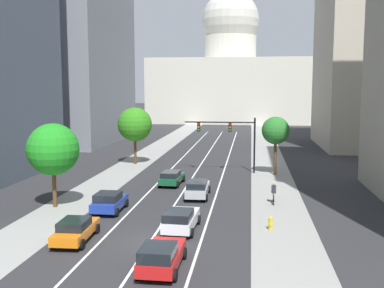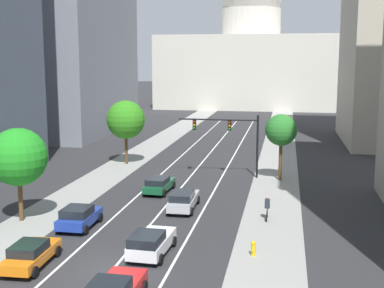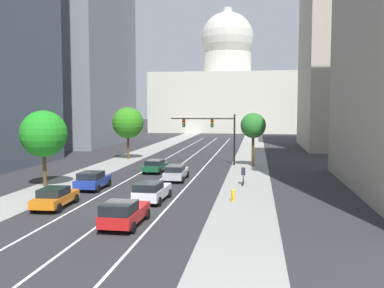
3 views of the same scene
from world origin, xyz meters
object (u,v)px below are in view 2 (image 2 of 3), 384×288
Objects in this scene: car_white at (151,242)px; street_tree_near_left at (126,120)px; capitol_building at (250,57)px; traffic_signal_mast at (231,132)px; car_green at (159,184)px; fire_hydrant at (253,248)px; car_silver at (183,200)px; cyclist at (267,208)px; street_tree_mid_left at (18,157)px; car_orange at (31,254)px; street_tree_mid_right at (281,130)px; car_blue at (79,217)px.

car_white is 27.63m from street_tree_near_left.
capitol_building is 5.40× the size of traffic_signal_mast.
car_green reaches higher than fire_hydrant.
capitol_building is 92.25m from car_silver.
capitol_building is at bearing 1.66° from car_green.
car_green is at bearing 58.07° from cyclist.
street_tree_mid_left is (-17.12, -3.33, 3.72)m from cyclist.
car_green is 4.88× the size of fire_hydrant.
car_green is 0.57× the size of traffic_signal_mast.
cyclist is 17.83m from street_tree_mid_left.
fire_hydrant is at bearing -80.26° from traffic_signal_mast.
car_white is at bearing -96.32° from traffic_signal_mast.
traffic_signal_mast is (5.41, 7.21, 3.63)m from car_green.
traffic_signal_mast is at bearing 99.74° from fire_hydrant.
fire_hydrant is (5.84, -8.47, -0.31)m from car_silver.
street_tree_near_left is (-3.46, 28.37, 4.12)m from car_orange.
street_tree_mid_left is (-17.84, -15.91, -0.17)m from street_tree_mid_right.
car_silver reaches higher than car_orange.
street_tree_near_left is (-6.50, 11.47, 4.12)m from car_green.
car_blue is 13.13m from cyclist.
street_tree_mid_right is (7.09, 20.75, 3.94)m from car_white.
car_white reaches higher than car_orange.
car_white is at bearing -124.05° from car_blue.
car_orange is at bearing -92.52° from capitol_building.
capitol_building is at bearing 3.09° from car_white.
car_green is 0.67× the size of street_tree_mid_left.
car_white is at bearing -68.05° from car_orange.
car_blue is 0.52× the size of traffic_signal_mast.
capitol_building is 96.96m from street_tree_mid_left.
car_green is 0.64× the size of street_tree_near_left.
cyclist is (7.89, -92.92, -10.94)m from capitol_building.
car_white is 14.47m from car_green.
car_silver is 13.86m from street_tree_mid_right.
car_silver is at bearing -122.21° from street_tree_mid_right.
car_silver is at bearing -143.91° from car_green.
traffic_signal_mast reaches higher than car_orange.
street_tree_mid_left is at bearing 167.12° from fire_hydrant.
car_blue is (-6.08, 4.01, -0.02)m from car_white.
car_orange is 25.80m from traffic_signal_mast.
street_tree_near_left is (-8.03, -75.47, -6.94)m from capitol_building.
street_tree_mid_left reaches higher than street_tree_mid_right.
car_blue is at bearing -92.69° from capitol_building.
street_tree_near_left is (-16.63, 4.87, 0.10)m from street_tree_mid_right.
cyclist reaches higher than fire_hydrant.
street_tree_near_left is at bearing -96.07° from capitol_building.
street_tree_mid_right is (4.72, -0.60, 0.38)m from traffic_signal_mast.
car_blue reaches higher than car_orange.
car_orange is 12.52m from fire_hydrant.
car_green is at bearing -17.32° from car_blue.
traffic_signal_mast is 4.50× the size of cyclist.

